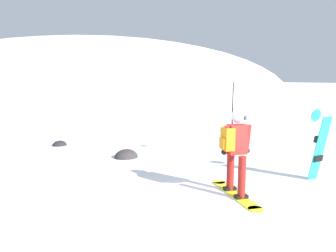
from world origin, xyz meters
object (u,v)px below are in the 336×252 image
(rock_small, at_px, (227,130))
(snowboarder_main, at_px, (235,150))
(spare_snowboard, at_px, (319,145))
(rock_dark, at_px, (60,145))
(rock_mid, at_px, (126,157))
(piste_marker_near, at_px, (232,116))

(rock_small, bearing_deg, snowboarder_main, -125.34)
(spare_snowboard, distance_m, rock_small, 7.46)
(rock_small, bearing_deg, rock_dark, -177.73)
(spare_snowboard, bearing_deg, rock_small, 69.49)
(snowboarder_main, bearing_deg, rock_small, 54.66)
(snowboarder_main, bearing_deg, rock_dark, 110.55)
(snowboarder_main, bearing_deg, rock_mid, 103.49)
(rock_dark, bearing_deg, rock_mid, -60.22)
(piste_marker_near, bearing_deg, snowboarder_main, -125.92)
(snowboarder_main, height_order, piste_marker_near, piste_marker_near)
(spare_snowboard, bearing_deg, rock_mid, 128.72)
(rock_dark, xyz_separation_m, rock_mid, (1.52, -2.66, 0.00))
(piste_marker_near, distance_m, rock_mid, 3.30)
(rock_small, bearing_deg, spare_snowboard, -110.51)
(piste_marker_near, bearing_deg, spare_snowboard, -74.34)
(rock_dark, bearing_deg, rock_small, 2.27)
(rock_dark, height_order, rock_small, rock_small)
(piste_marker_near, height_order, rock_small, piste_marker_near)
(rock_mid, xyz_separation_m, rock_small, (5.80, 2.96, 0.00))
(spare_snowboard, relative_size, piste_marker_near, 0.72)
(snowboarder_main, bearing_deg, piste_marker_near, 54.08)
(rock_mid, bearing_deg, piste_marker_near, -33.28)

